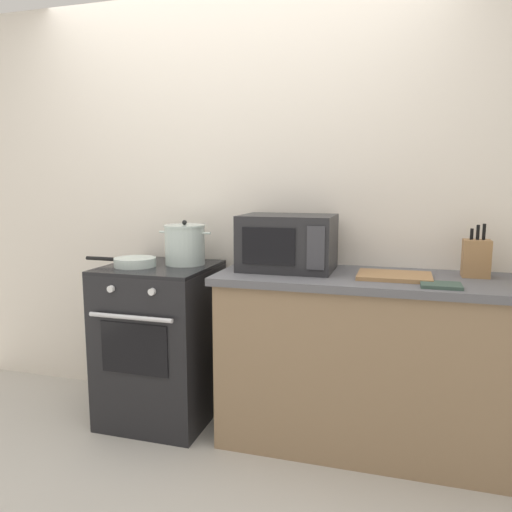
{
  "coord_description": "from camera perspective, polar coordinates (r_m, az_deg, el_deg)",
  "views": [
    {
      "loc": [
        0.98,
        -1.92,
        1.4
      ],
      "look_at": [
        0.23,
        0.6,
        1.0
      ],
      "focal_mm": 34.61,
      "sensor_mm": 36.0,
      "label": 1
    }
  ],
  "objects": [
    {
      "name": "stock_pot",
      "position": [
        2.89,
        -8.22,
        1.32
      ],
      "size": [
        0.32,
        0.24,
        0.26
      ],
      "color": "silver",
      "rests_on": "stove"
    },
    {
      "name": "frying_pan",
      "position": [
        2.89,
        -13.92,
        -0.67
      ],
      "size": [
        0.44,
        0.24,
        0.05
      ],
      "color": "silver",
      "rests_on": "stove"
    },
    {
      "name": "ground_plane",
      "position": [
        2.57,
        -9.7,
        -24.46
      ],
      "size": [
        10.0,
        10.0,
        0.0
      ],
      "primitive_type": "plane",
      "color": "#B2ADA3"
    },
    {
      "name": "back_wall",
      "position": [
        2.98,
        3.27,
        5.74
      ],
      "size": [
        4.4,
        0.1,
        2.5
      ],
      "primitive_type": "cube",
      "color": "silver",
      "rests_on": "ground_plane"
    },
    {
      "name": "stove",
      "position": [
        3.0,
        -10.91,
        -9.76
      ],
      "size": [
        0.6,
        0.64,
        0.92
      ],
      "color": "black",
      "rests_on": "ground_plane"
    },
    {
      "name": "microwave",
      "position": [
        2.69,
        3.69,
        1.57
      ],
      "size": [
        0.5,
        0.37,
        0.3
      ],
      "color": "#232326",
      "rests_on": "countertop_right"
    },
    {
      "name": "countertop_right",
      "position": [
        2.59,
        14.41,
        -2.75
      ],
      "size": [
        1.7,
        0.6,
        0.04
      ],
      "primitive_type": "cube",
      "color": "#59595E",
      "rests_on": "lower_cabinet_right"
    },
    {
      "name": "cutting_board",
      "position": [
        2.57,
        15.7,
        -2.23
      ],
      "size": [
        0.36,
        0.26,
        0.02
      ],
      "primitive_type": "cube",
      "color": "#997047",
      "rests_on": "countertop_right"
    },
    {
      "name": "oven_mitt",
      "position": [
        2.42,
        20.6,
        -3.17
      ],
      "size": [
        0.18,
        0.14,
        0.02
      ],
      "primitive_type": "cube",
      "color": "#384C42",
      "rests_on": "countertop_right"
    },
    {
      "name": "lower_cabinet_right",
      "position": [
        2.72,
        14.04,
        -12.3
      ],
      "size": [
        1.64,
        0.56,
        0.88
      ],
      "primitive_type": "cube",
      "color": "#8C7051",
      "rests_on": "ground_plane"
    },
    {
      "name": "knife_block",
      "position": [
        2.71,
        24.1,
        -0.2
      ],
      "size": [
        0.13,
        0.1,
        0.27
      ],
      "color": "#997047",
      "rests_on": "countertop_right"
    }
  ]
}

